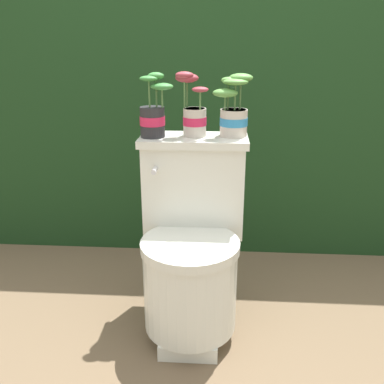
{
  "coord_description": "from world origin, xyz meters",
  "views": [
    {
      "loc": [
        0.04,
        -1.42,
        1.15
      ],
      "look_at": [
        -0.06,
        0.12,
        0.59
      ],
      "focal_mm": 40.0,
      "sensor_mm": 36.0,
      "label": 1
    }
  ],
  "objects": [
    {
      "name": "ground_plane",
      "position": [
        0.0,
        0.0,
        0.0
      ],
      "size": [
        12.0,
        12.0,
        0.0
      ],
      "primitive_type": "plane",
      "color": "brown"
    },
    {
      "name": "toilet",
      "position": [
        -0.06,
        0.09,
        0.36
      ],
      "size": [
        0.43,
        0.51,
        0.78
      ],
      "color": "silver",
      "rests_on": "ground"
    },
    {
      "name": "potted_plant_middle",
      "position": [
        0.09,
        0.25,
        0.88
      ],
      "size": [
        0.15,
        0.11,
        0.24
      ],
      "color": "beige",
      "rests_on": "toilet"
    },
    {
      "name": "potted_plant_midleft",
      "position": [
        -0.06,
        0.24,
        0.87
      ],
      "size": [
        0.13,
        0.1,
        0.25
      ],
      "color": "beige",
      "rests_on": "toilet"
    },
    {
      "name": "hedge_backdrop",
      "position": [
        0.0,
        1.24,
        0.7
      ],
      "size": [
        3.03,
        0.96,
        1.41
      ],
      "color": "#193819",
      "rests_on": "ground"
    },
    {
      "name": "potted_plant_left",
      "position": [
        -0.22,
        0.22,
        0.87
      ],
      "size": [
        0.13,
        0.1,
        0.25
      ],
      "color": "#262628",
      "rests_on": "toilet"
    }
  ]
}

